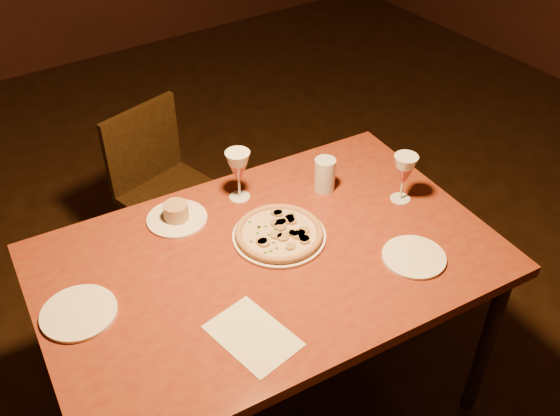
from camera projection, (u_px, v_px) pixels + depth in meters
floor at (345, 401)px, 2.41m from camera, size 7.00×7.00×0.00m
dining_table at (269, 271)px, 1.99m from camera, size 1.48×1.02×0.76m
chair_far at (164, 185)px, 2.76m from camera, size 0.46×0.46×0.79m
pizza_plate at (279, 233)px, 2.01m from camera, size 0.30×0.30×0.03m
ramekin_saucer at (177, 215)px, 2.08m from camera, size 0.20×0.20×0.06m
wine_glass_far at (239, 176)px, 2.13m from camera, size 0.09×0.09×0.19m
wine_glass_right at (403, 178)px, 2.12m from camera, size 0.08×0.08×0.18m
water_tumbler at (325, 175)px, 2.19m from camera, size 0.07×0.07×0.12m
side_plate_left at (79, 313)px, 1.76m from camera, size 0.22×0.22×0.01m
side_plate_near at (414, 257)px, 1.94m from camera, size 0.20×0.20×0.01m
menu_card at (253, 336)px, 1.70m from camera, size 0.21×0.27×0.00m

